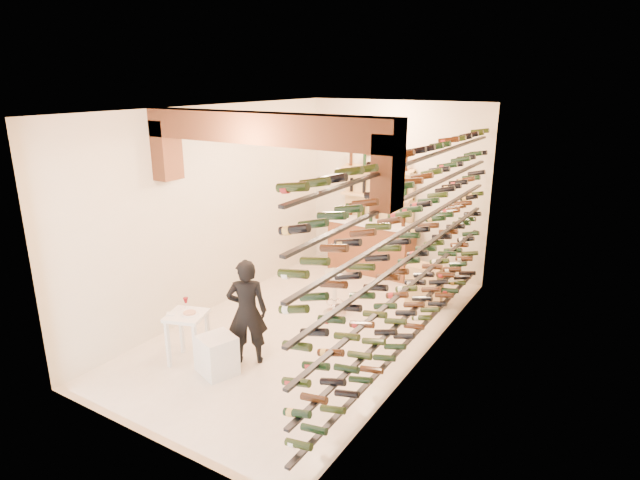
{
  "coord_description": "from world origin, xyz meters",
  "views": [
    {
      "loc": [
        3.88,
        -6.02,
        3.6
      ],
      "look_at": [
        0.0,
        0.3,
        1.3
      ],
      "focal_mm": 29.69,
      "sensor_mm": 36.0,
      "label": 1
    }
  ],
  "objects_px": {
    "tasting_table": "(187,322)",
    "wine_rack": "(411,246)",
    "person": "(247,312)",
    "white_stool": "(218,355)",
    "crate_lower": "(424,294)",
    "back_counter": "(371,245)",
    "chrome_barstool": "(335,290)"
  },
  "relations": [
    {
      "from": "tasting_table",
      "to": "chrome_barstool",
      "type": "xyz_separation_m",
      "value": [
        0.91,
        2.25,
        -0.14
      ]
    },
    {
      "from": "tasting_table",
      "to": "chrome_barstool",
      "type": "relative_size",
      "value": 1.15
    },
    {
      "from": "tasting_table",
      "to": "white_stool",
      "type": "relative_size",
      "value": 1.62
    },
    {
      "from": "chrome_barstool",
      "to": "tasting_table",
      "type": "bearing_deg",
      "value": -111.96
    },
    {
      "from": "wine_rack",
      "to": "chrome_barstool",
      "type": "xyz_separation_m",
      "value": [
        -1.46,
        0.62,
        -1.13
      ]
    },
    {
      "from": "back_counter",
      "to": "white_stool",
      "type": "bearing_deg",
      "value": -90.03
    },
    {
      "from": "chrome_barstool",
      "to": "crate_lower",
      "type": "distance_m",
      "value": 1.57
    },
    {
      "from": "tasting_table",
      "to": "crate_lower",
      "type": "relative_size",
      "value": 1.46
    },
    {
      "from": "tasting_table",
      "to": "crate_lower",
      "type": "bearing_deg",
      "value": 40.94
    },
    {
      "from": "person",
      "to": "crate_lower",
      "type": "distance_m",
      "value": 3.3
    },
    {
      "from": "tasting_table",
      "to": "white_stool",
      "type": "xyz_separation_m",
      "value": [
        0.53,
        -0.03,
        -0.3
      ]
    },
    {
      "from": "white_stool",
      "to": "crate_lower",
      "type": "distance_m",
      "value": 3.71
    },
    {
      "from": "wine_rack",
      "to": "person",
      "type": "xyz_separation_m",
      "value": [
        -1.69,
        -1.22,
        -0.84
      ]
    },
    {
      "from": "back_counter",
      "to": "crate_lower",
      "type": "xyz_separation_m",
      "value": [
        1.42,
        -0.89,
        -0.36
      ]
    },
    {
      "from": "wine_rack",
      "to": "person",
      "type": "bearing_deg",
      "value": -144.18
    },
    {
      "from": "wine_rack",
      "to": "white_stool",
      "type": "height_order",
      "value": "wine_rack"
    },
    {
      "from": "tasting_table",
      "to": "wine_rack",
      "type": "bearing_deg",
      "value": 15.52
    },
    {
      "from": "back_counter",
      "to": "crate_lower",
      "type": "bearing_deg",
      "value": -31.89
    },
    {
      "from": "wine_rack",
      "to": "back_counter",
      "type": "xyz_separation_m",
      "value": [
        -1.83,
        2.65,
        -1.02
      ]
    },
    {
      "from": "tasting_table",
      "to": "person",
      "type": "relative_size",
      "value": 0.58
    },
    {
      "from": "person",
      "to": "back_counter",
      "type": "bearing_deg",
      "value": -121.33
    },
    {
      "from": "white_stool",
      "to": "crate_lower",
      "type": "height_order",
      "value": "white_stool"
    },
    {
      "from": "chrome_barstool",
      "to": "crate_lower",
      "type": "bearing_deg",
      "value": 47.5
    },
    {
      "from": "white_stool",
      "to": "chrome_barstool",
      "type": "distance_m",
      "value": 2.31
    },
    {
      "from": "chrome_barstool",
      "to": "person",
      "type": "bearing_deg",
      "value": -97.37
    },
    {
      "from": "back_counter",
      "to": "white_stool",
      "type": "relative_size",
      "value": 3.34
    },
    {
      "from": "wine_rack",
      "to": "crate_lower",
      "type": "distance_m",
      "value": 2.27
    },
    {
      "from": "wine_rack",
      "to": "chrome_barstool",
      "type": "relative_size",
      "value": 7.96
    },
    {
      "from": "wine_rack",
      "to": "back_counter",
      "type": "height_order",
      "value": "wine_rack"
    },
    {
      "from": "white_stool",
      "to": "crate_lower",
      "type": "xyz_separation_m",
      "value": [
        1.43,
        3.42,
        -0.08
      ]
    },
    {
      "from": "back_counter",
      "to": "white_stool",
      "type": "height_order",
      "value": "back_counter"
    },
    {
      "from": "back_counter",
      "to": "crate_lower",
      "type": "relative_size",
      "value": 3.0
    }
  ]
}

